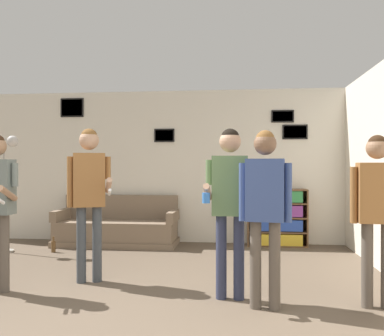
{
  "coord_description": "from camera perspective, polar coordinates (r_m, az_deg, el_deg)",
  "views": [
    {
      "loc": [
        1.23,
        -2.91,
        1.37
      ],
      "look_at": [
        0.65,
        2.32,
        1.34
      ],
      "focal_mm": 40.0,
      "sensor_mm": 36.0,
      "label": 1
    }
  ],
  "objects": [
    {
      "name": "bookshelf",
      "position": [
        7.44,
        11.26,
        -6.5
      ],
      "size": [
        1.0,
        0.3,
        0.97
      ],
      "color": "brown",
      "rests_on": "ground_plane"
    },
    {
      "name": "wall_back",
      "position": [
        7.68,
        -2.85,
        0.27
      ],
      "size": [
        8.46,
        0.08,
        2.7
      ],
      "color": "silver",
      "rests_on": "ground_plane"
    },
    {
      "name": "person_spectator_near_bookshelf",
      "position": [
        4.13,
        9.72,
        -4.07
      ],
      "size": [
        0.5,
        0.25,
        1.7
      ],
      "color": "brown",
      "rests_on": "ground_plane"
    },
    {
      "name": "drinking_cup",
      "position": [
        7.4,
        11.25,
        -2.31
      ],
      "size": [
        0.09,
        0.09,
        0.12
      ],
      "color": "red",
      "rests_on": "bookshelf"
    },
    {
      "name": "couch",
      "position": [
        7.54,
        -9.94,
        -7.94
      ],
      "size": [
        2.08,
        0.8,
        0.84
      ],
      "color": "#7A6651",
      "rests_on": "ground_plane"
    },
    {
      "name": "person_player_foreground_center",
      "position": [
        5.14,
        -13.56,
        -2.39
      ],
      "size": [
        0.58,
        0.43,
        1.8
      ],
      "color": "#3D4247",
      "rests_on": "ground_plane"
    },
    {
      "name": "bottle_on_floor",
      "position": [
        7.17,
        -17.99,
        -9.89
      ],
      "size": [
        0.07,
        0.07,
        0.24
      ],
      "color": "brown",
      "rests_on": "ground_plane"
    },
    {
      "name": "person_spectator_far_right",
      "position": [
        4.47,
        23.46,
        -4.17
      ],
      "size": [
        0.5,
        0.22,
        1.66
      ],
      "color": "brown",
      "rests_on": "ground_plane"
    },
    {
      "name": "person_watcher_holding_cup",
      "position": [
        4.38,
        5.08,
        -3.4
      ],
      "size": [
        0.51,
        0.43,
        1.74
      ],
      "color": "#2D334C",
      "rests_on": "ground_plane"
    },
    {
      "name": "floor_lamp",
      "position": [
        7.34,
        -23.76,
        0.18
      ],
      "size": [
        0.46,
        0.28,
        1.83
      ],
      "color": "#ADA89E",
      "rests_on": "ground_plane"
    }
  ]
}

